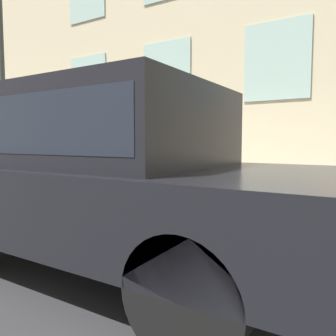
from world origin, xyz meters
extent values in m
plane|color=#2D2D30|center=(0.00, 0.00, 0.00)|extent=(80.00, 80.00, 0.00)
cube|color=gray|center=(1.47, 0.00, 0.08)|extent=(2.94, 60.00, 0.16)
cube|color=#9EBCB2|center=(2.92, -1.28, 2.93)|extent=(0.03, 1.30, 1.55)
cube|color=#9EBCB2|center=(2.92, 1.28, 2.93)|extent=(0.03, 1.30, 1.55)
cube|color=#9EBCB2|center=(2.92, 3.85, 2.93)|extent=(0.03, 1.30, 1.55)
cylinder|color=gold|center=(0.36, 0.09, 0.18)|extent=(0.35, 0.35, 0.04)
cylinder|color=gold|center=(0.36, 0.09, 0.51)|extent=(0.26, 0.26, 0.69)
sphere|color=#A4891E|center=(0.36, 0.09, 0.85)|extent=(0.28, 0.28, 0.28)
cylinder|color=black|center=(0.36, 0.09, 0.94)|extent=(0.09, 0.09, 0.11)
cylinder|color=gold|center=(0.36, -0.09, 0.59)|extent=(0.09, 0.10, 0.09)
cylinder|color=gold|center=(0.36, 0.27, 0.59)|extent=(0.09, 0.10, 0.09)
cylinder|color=#998466|center=(0.77, -0.45, 0.45)|extent=(0.09, 0.09, 0.59)
cylinder|color=#998466|center=(0.89, -0.45, 0.45)|extent=(0.09, 0.09, 0.59)
cube|color=#72288C|center=(0.83, -0.45, 0.97)|extent=(0.16, 0.11, 0.44)
cylinder|color=#72288C|center=(0.72, -0.45, 0.98)|extent=(0.07, 0.07, 0.42)
cylinder|color=#72288C|center=(0.95, -0.45, 0.98)|extent=(0.07, 0.07, 0.42)
sphere|color=beige|center=(0.83, -0.45, 1.29)|extent=(0.20, 0.20, 0.20)
cylinder|color=black|center=(-0.34, 0.65, 0.40)|extent=(0.24, 0.81, 0.81)
cylinder|color=black|center=(-2.19, -2.01, 0.40)|extent=(0.24, 0.81, 0.81)
cylinder|color=black|center=(-0.34, -2.01, 0.40)|extent=(0.24, 0.81, 0.81)
cube|color=black|center=(-1.27, -0.68, 0.74)|extent=(2.09, 4.30, 0.68)
cube|color=black|center=(-1.27, -0.68, 1.46)|extent=(1.84, 2.06, 0.76)
cube|color=#1E232D|center=(-1.27, -0.68, 1.46)|extent=(1.85, 1.90, 0.49)
cylinder|color=#2D332D|center=(0.91, 4.69, 0.22)|extent=(0.26, 0.26, 0.12)
cylinder|color=#2D332D|center=(0.91, 4.69, 2.99)|extent=(0.12, 0.12, 5.66)
camera|label=1|loc=(-3.86, -2.90, 1.32)|focal=35.00mm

